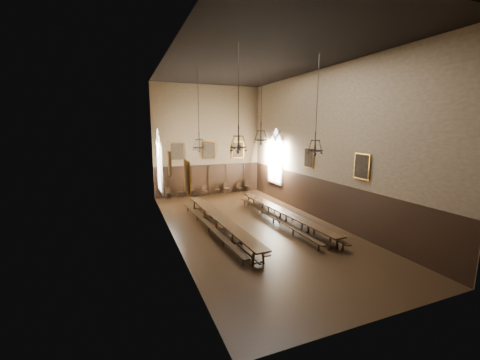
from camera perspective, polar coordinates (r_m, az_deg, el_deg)
floor at (r=17.12m, az=2.41°, el=-9.01°), size 9.00×18.00×0.02m
ceiling at (r=16.52m, az=2.66°, el=22.03°), size 9.00×18.00×0.02m
wall_back at (r=24.68m, az=-6.19°, el=7.54°), size 9.00×0.02×9.00m
wall_front at (r=8.86m, az=27.32°, el=1.79°), size 9.00×0.02×9.00m
wall_left at (r=14.93m, az=-13.52°, el=5.62°), size 0.02×18.00×9.00m
wall_right at (r=18.53m, az=15.43°, el=6.37°), size 0.02×18.00×9.00m
wainscot_panelling at (r=16.75m, az=2.45°, el=-4.93°), size 9.00×18.00×2.50m
table_left at (r=16.35m, az=-3.87°, el=-8.48°), size 1.10×10.03×0.78m
table_right at (r=17.82m, az=8.34°, el=-7.03°), size 1.06×9.64×0.75m
bench_left_outer at (r=16.25m, az=-6.10°, el=-9.08°), size 0.79×9.45×0.43m
bench_left_inner at (r=16.72m, az=-2.69°, el=-8.43°), size 0.49×9.88×0.44m
bench_right_inner at (r=17.70m, az=6.48°, el=-7.46°), size 0.32×9.46×0.43m
bench_right_outer at (r=18.08m, az=10.07°, el=-7.13°), size 0.54×9.89×0.44m
chair_0 at (r=24.16m, az=-13.67°, el=-2.88°), size 0.50×0.50×0.91m
chair_1 at (r=24.29m, az=-11.57°, el=-2.69°), size 0.51×0.51×0.96m
chair_2 at (r=24.41m, az=-9.13°, el=-2.61°), size 0.40×0.40×0.87m
chair_3 at (r=24.60m, az=-6.79°, el=-2.43°), size 0.48×0.48×0.90m
chair_4 at (r=25.01m, az=-4.47°, el=-2.18°), size 0.46×0.46×0.89m
chair_5 at (r=25.18m, az=-2.60°, el=-2.00°), size 0.55×0.55×1.00m
chair_6 at (r=25.63m, az=-0.14°, el=-1.86°), size 0.49×0.49×0.88m
chair_7 at (r=25.93m, az=1.50°, el=-1.62°), size 0.56×0.56×1.03m
chandelier_back_left at (r=18.03m, az=-7.92°, el=7.34°), size 0.77×0.77×4.74m
chandelier_back_right at (r=19.15m, az=4.07°, el=8.55°), size 0.91×0.91×4.36m
chandelier_front_left at (r=12.66m, az=-0.27°, el=7.79°), size 0.76×0.76×4.37m
chandelier_front_right at (r=14.84m, az=14.38°, el=6.87°), size 0.76×0.76×4.64m
portrait_back_0 at (r=24.04m, az=-12.07°, el=5.39°), size 1.10×0.12×1.40m
portrait_back_1 at (r=24.61m, az=-6.07°, el=5.67°), size 1.10×0.12×1.40m
portrait_back_2 at (r=25.44m, az=-0.40°, el=5.87°), size 1.10×0.12×1.40m
portrait_left_0 at (r=16.01m, az=-13.47°, el=3.03°), size 0.12×1.00×1.30m
portrait_left_1 at (r=11.62m, az=-10.17°, el=0.53°), size 0.12×1.00×1.30m
portrait_right_0 at (r=19.32m, az=13.22°, el=4.23°), size 0.12×1.00×1.30m
portrait_right_1 at (r=15.87m, az=22.55°, el=2.47°), size 0.12×1.00×1.30m
window_right at (r=23.18m, az=6.91°, el=4.63°), size 0.20×2.20×4.60m
window_left at (r=20.47m, az=-15.46°, el=3.61°), size 0.20×2.20×4.60m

